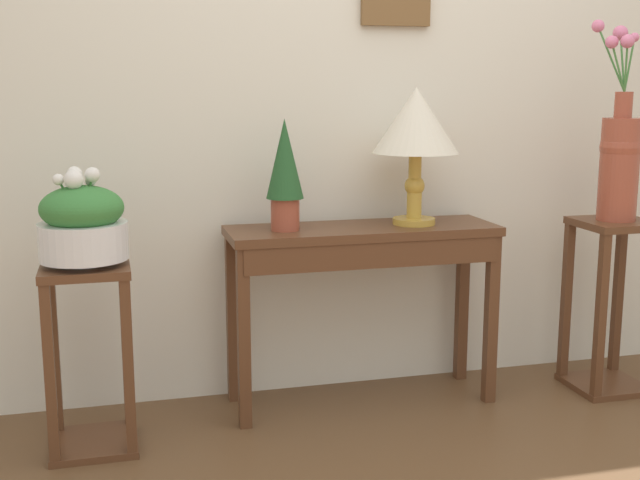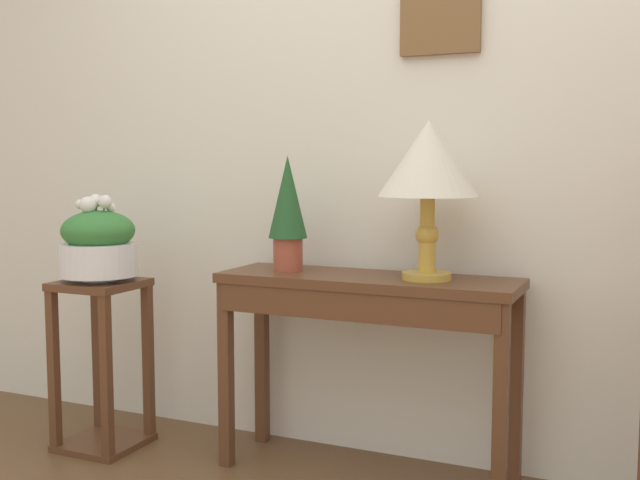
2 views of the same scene
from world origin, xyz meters
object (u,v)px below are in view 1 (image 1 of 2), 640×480
(table_lamp, at_px, (416,125))
(flower_vase_tall_right, at_px, (620,155))
(planter_bowl_wide_left, at_px, (83,223))
(pedestal_stand_right, at_px, (610,306))
(console_table, at_px, (364,258))
(pedestal_stand_left, at_px, (90,358))
(potted_plant_on_console, at_px, (285,170))

(table_lamp, relative_size, flower_vase_tall_right, 0.67)
(planter_bowl_wide_left, xyz_separation_m, pedestal_stand_right, (2.11, 0.04, -0.45))
(console_table, distance_m, flower_vase_tall_right, 1.13)
(pedestal_stand_left, bearing_deg, console_table, 8.01)
(console_table, bearing_deg, table_lamp, 5.61)
(pedestal_stand_right, bearing_deg, potted_plant_on_console, 174.84)
(planter_bowl_wide_left, distance_m, flower_vase_tall_right, 2.12)
(console_table, bearing_deg, planter_bowl_wide_left, -171.98)
(table_lamp, xyz_separation_m, pedestal_stand_left, (-1.27, -0.17, -0.79))
(table_lamp, distance_m, flower_vase_tall_right, 0.86)
(potted_plant_on_console, distance_m, pedestal_stand_right, 1.50)
(console_table, xyz_separation_m, pedestal_stand_left, (-1.06, -0.15, -0.27))
(console_table, bearing_deg, potted_plant_on_console, 176.87)
(table_lamp, relative_size, planter_bowl_wide_left, 1.60)
(flower_vase_tall_right, bearing_deg, planter_bowl_wide_left, -178.83)
(console_table, relative_size, planter_bowl_wide_left, 3.16)
(console_table, xyz_separation_m, pedestal_stand_right, (1.06, -0.11, -0.24))
(potted_plant_on_console, height_order, pedestal_stand_left, potted_plant_on_console)
(table_lamp, bearing_deg, pedestal_stand_left, -172.40)
(pedestal_stand_left, xyz_separation_m, flower_vase_tall_right, (2.11, 0.04, 0.66))
(flower_vase_tall_right, bearing_deg, potted_plant_on_console, 174.87)
(console_table, height_order, potted_plant_on_console, potted_plant_on_console)
(pedestal_stand_right, bearing_deg, planter_bowl_wide_left, -178.85)
(planter_bowl_wide_left, distance_m, pedestal_stand_right, 2.16)
(table_lamp, xyz_separation_m, potted_plant_on_console, (-0.53, -0.00, -0.16))
(potted_plant_on_console, bearing_deg, flower_vase_tall_right, -5.13)
(console_table, relative_size, potted_plant_on_console, 2.51)
(console_table, distance_m, potted_plant_on_console, 0.48)
(console_table, relative_size, table_lamp, 1.98)
(table_lamp, height_order, pedestal_stand_left, table_lamp)
(console_table, bearing_deg, pedestal_stand_left, -171.99)
(table_lamp, distance_m, planter_bowl_wide_left, 1.32)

